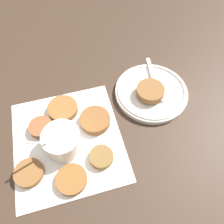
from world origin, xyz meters
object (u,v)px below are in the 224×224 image
(serving_plate, at_px, (151,92))
(fritter_on_plate, at_px, (150,91))
(fork, at_px, (155,83))
(sauce_bowl, at_px, (63,141))

(serving_plate, distance_m, fritter_on_plate, 0.03)
(fork, bearing_deg, serving_plate, 145.88)
(sauce_bowl, distance_m, fritter_on_plate, 0.28)
(serving_plate, height_order, fork, fork)
(serving_plate, bearing_deg, fork, -34.12)
(sauce_bowl, relative_size, fritter_on_plate, 1.39)
(sauce_bowl, relative_size, fork, 0.66)
(sauce_bowl, height_order, serving_plate, sauce_bowl)
(sauce_bowl, xyz_separation_m, serving_plate, (0.14, -0.26, -0.02))
(sauce_bowl, bearing_deg, serving_plate, -61.72)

